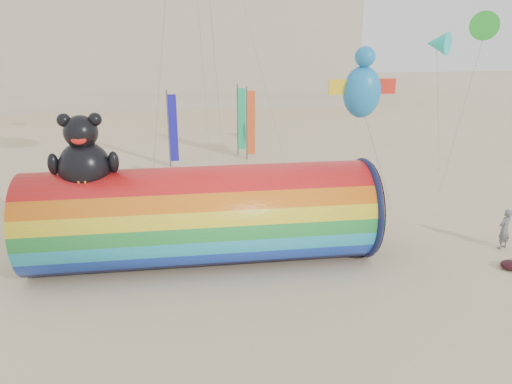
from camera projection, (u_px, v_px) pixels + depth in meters
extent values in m
plane|color=#CCB58C|center=(249.00, 259.00, 20.71)|extent=(160.00, 160.00, 0.00)
cube|color=#B7AD99|center=(98.00, 18.00, 59.05)|extent=(60.00, 15.00, 20.00)
cube|color=#28303D|center=(86.00, 12.00, 51.80)|extent=(59.50, 0.12, 17.00)
cylinder|color=red|center=(203.00, 216.00, 19.89)|extent=(13.62, 3.97, 3.97)
torus|color=#0F1438|center=(363.00, 207.00, 20.80)|extent=(0.27, 4.16, 4.16)
cylinder|color=black|center=(367.00, 207.00, 20.82)|extent=(0.07, 3.93, 3.93)
ellipsoid|color=black|center=(85.00, 168.00, 18.62)|extent=(1.94, 1.74, 2.04)
ellipsoid|color=yellow|center=(82.00, 176.00, 18.07)|extent=(1.00, 0.44, 0.87)
sphere|color=black|center=(81.00, 132.00, 18.19)|extent=(1.25, 1.25, 1.25)
sphere|color=black|center=(64.00, 120.00, 17.97)|extent=(0.50, 0.50, 0.50)
sphere|color=black|center=(95.00, 119.00, 18.12)|extent=(0.50, 0.50, 0.50)
ellipsoid|color=red|center=(79.00, 140.00, 17.76)|extent=(0.55, 0.20, 0.35)
ellipsoid|color=black|center=(53.00, 164.00, 18.30)|extent=(0.41, 0.41, 0.82)
ellipsoid|color=black|center=(114.00, 162.00, 18.59)|extent=(0.41, 0.41, 0.82)
imported|color=slate|center=(504.00, 229.00, 21.41)|extent=(0.77, 0.66, 1.79)
ellipsoid|color=#3F0B15|center=(512.00, 265.00, 19.80)|extent=(0.91, 0.77, 0.32)
cylinder|color=#59595E|center=(169.00, 129.00, 33.26)|extent=(0.10, 0.10, 5.20)
cube|color=#1D17AE|center=(173.00, 128.00, 33.29)|extent=(0.56, 0.06, 4.50)
cylinder|color=#59595E|center=(247.00, 124.00, 35.11)|extent=(0.10, 0.10, 5.20)
cube|color=#E65120|center=(251.00, 123.00, 35.13)|extent=(0.56, 0.06, 4.50)
cylinder|color=#59595E|center=(238.00, 120.00, 36.47)|extent=(0.10, 0.10, 5.20)
cube|color=#1CB978|center=(242.00, 119.00, 36.50)|extent=(0.56, 0.06, 4.50)
ellipsoid|color=#1B7AC1|center=(362.00, 92.00, 20.45)|extent=(1.58, 1.23, 2.11)
cone|color=green|center=(486.00, 26.00, 24.27)|extent=(1.37, 1.37, 1.24)
cone|color=#1AD0BD|center=(437.00, 44.00, 29.91)|extent=(1.41, 1.41, 1.27)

